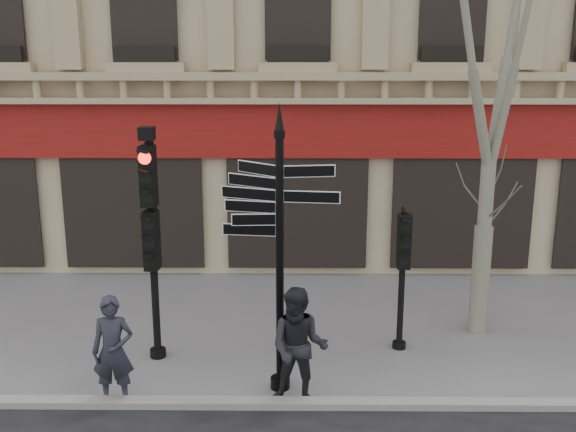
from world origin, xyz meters
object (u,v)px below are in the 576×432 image
plane_tree (499,26)px  fingerpost (280,203)px  pedestrian_b (299,348)px  traffic_signal_secondary (403,256)px  pedestrian_a (113,351)px  traffic_signal_main (151,216)px

plane_tree → fingerpost: bearing=-149.2°
fingerpost → pedestrian_b: (0.30, -0.51, -2.14)m
plane_tree → traffic_signal_secondary: bearing=-155.0°
pedestrian_b → pedestrian_a: bearing=-170.4°
traffic_signal_secondary → pedestrian_a: 5.21m
fingerpost → traffic_signal_main: (-2.22, 1.11, -0.48)m
traffic_signal_main → pedestrian_b: bearing=-30.1°
traffic_signal_secondary → pedestrian_a: bearing=-154.6°
traffic_signal_main → pedestrian_a: bearing=-98.5°
traffic_signal_main → pedestrian_a: size_ratio=2.36×
traffic_signal_secondary → plane_tree: size_ratio=0.31×
fingerpost → traffic_signal_secondary: size_ratio=1.79×
traffic_signal_main → pedestrian_b: size_ratio=2.19×
traffic_signal_main → fingerpost: bearing=-23.9°
pedestrian_b → traffic_signal_main: bearing=156.9°
traffic_signal_secondary → pedestrian_a: (-4.72, -2.02, -0.91)m
traffic_signal_secondary → pedestrian_b: 2.88m
traffic_signal_main → pedestrian_a: (-0.32, -1.62, -1.73)m
traffic_signal_main → pedestrian_b: 3.43m
plane_tree → pedestrian_a: bearing=-156.4°
plane_tree → pedestrian_b: plane_tree is taller
plane_tree → pedestrian_a: (-6.37, -2.79, -4.92)m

